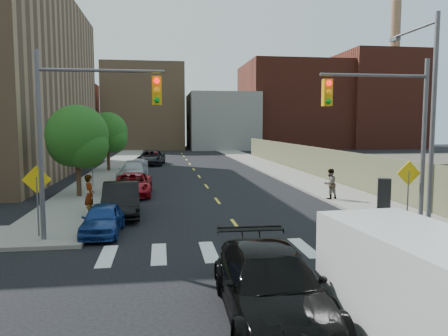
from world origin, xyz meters
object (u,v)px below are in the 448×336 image
object	(u,v)px
parked_car_black	(121,199)
parked_car_white	(139,165)
pedestrian_west	(90,195)
black_sedan	(271,285)
parked_car_grey	(151,158)
pedestrian_east	(330,184)
parked_car_red	(132,184)
payphone	(384,199)
parked_car_silver	(133,171)
cargo_van	(429,298)
parked_car_maroon	(152,157)
parked_car_blue	(103,219)

from	to	relation	value
parked_car_black	parked_car_white	size ratio (longest dim) A/B	1.28
pedestrian_west	black_sedan	bearing A→B (deg)	-170.22
parked_car_grey	pedestrian_east	distance (m)	26.80
parked_car_red	black_sedan	bearing A→B (deg)	-76.79
parked_car_grey	payphone	xyz separation A→B (m)	(10.75, -30.22, 0.29)
parked_car_silver	parked_car_white	world-z (taller)	parked_car_silver
cargo_van	payphone	xyz separation A→B (m)	(5.07, 10.96, -0.20)
parked_car_black	parked_car_grey	size ratio (longest dim) A/B	0.85
cargo_van	parked_car_white	bearing A→B (deg)	96.48
parked_car_white	black_sedan	world-z (taller)	black_sedan
parked_car_silver	parked_car_grey	xyz separation A→B (m)	(1.10, 13.71, 0.05)
parked_car_white	parked_car_black	bearing A→B (deg)	-85.61
black_sedan	cargo_van	xyz separation A→B (m)	(2.29, -2.28, 0.49)
parked_car_grey	pedestrian_west	world-z (taller)	pedestrian_west
parked_car_black	pedestrian_west	bearing A→B (deg)	-167.48
black_sedan	pedestrian_east	bearing A→B (deg)	64.69
black_sedan	pedestrian_west	world-z (taller)	pedestrian_west
parked_car_maroon	parked_car_grey	bearing A→B (deg)	-89.38
parked_car_silver	black_sedan	distance (m)	25.58
payphone	pedestrian_west	size ratio (longest dim) A/B	0.97
parked_car_blue	payphone	bearing A→B (deg)	3.42
cargo_van	pedestrian_west	distance (m)	15.95
cargo_van	parked_car_blue	bearing A→B (deg)	118.76
payphone	pedestrian_west	bearing A→B (deg)	-167.64
parked_car_silver	cargo_van	xyz separation A→B (m)	(6.79, -27.46, 0.54)
parked_car_grey	parked_car_maroon	bearing A→B (deg)	95.49
parked_car_black	payphone	distance (m)	12.10
parked_car_silver	payphone	xyz separation A→B (m)	(11.85, -16.51, 0.34)
parked_car_black	payphone	bearing A→B (deg)	-19.64
parked_car_silver	parked_car_grey	bearing A→B (deg)	89.87
pedestrian_east	pedestrian_west	bearing A→B (deg)	-8.71
parked_car_white	parked_car_maroon	size ratio (longest dim) A/B	0.99
parked_car_white	parked_car_red	bearing A→B (deg)	-84.85
parked_car_grey	black_sedan	world-z (taller)	parked_car_grey
parked_car_grey	payphone	distance (m)	32.07
parked_car_red	black_sedan	world-z (taller)	black_sedan
parked_car_grey	cargo_van	bearing A→B (deg)	-76.64
parked_car_white	cargo_van	bearing A→B (deg)	-74.96
parked_car_blue	parked_car_red	world-z (taller)	parked_car_red
parked_car_blue	black_sedan	world-z (taller)	black_sedan
cargo_van	pedestrian_west	xyz separation A→B (m)	(-7.97, 13.82, -0.17)
black_sedan	payphone	xyz separation A→B (m)	(7.36, 8.68, 0.29)
payphone	parked_car_blue	bearing A→B (deg)	-153.80
parked_car_maroon	pedestrian_east	distance (m)	29.30
parked_car_grey	pedestrian_west	size ratio (longest dim) A/B	2.99
parked_car_red	parked_car_grey	bearing A→B (deg)	88.21
parked_car_blue	parked_car_maroon	size ratio (longest dim) A/B	0.95
parked_car_red	black_sedan	distance (m)	18.42
parked_car_blue	parked_car_silver	xyz separation A→B (m)	(0.20, 16.81, 0.12)
parked_car_silver	parked_car_black	bearing A→B (deg)	-84.66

